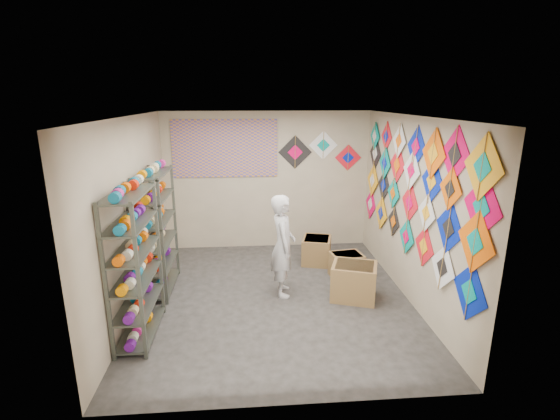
{
  "coord_description": "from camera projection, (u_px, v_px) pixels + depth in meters",
  "views": [
    {
      "loc": [
        -0.37,
        -5.58,
        2.95
      ],
      "look_at": [
        0.1,
        0.3,
        1.3
      ],
      "focal_mm": 26.0,
      "sensor_mm": 36.0,
      "label": 1
    }
  ],
  "objects": [
    {
      "name": "back_wall_kites",
      "position": [
        318.0,
        152.0,
        7.89
      ],
      "size": [
        1.64,
        0.02,
        0.79
      ],
      "color": "black",
      "rests_on": "room_walls"
    },
    {
      "name": "shelf_rack_front",
      "position": [
        135.0,
        266.0,
        4.98
      ],
      "size": [
        0.4,
        1.1,
        1.9
      ],
      "primitive_type": "cube",
      "color": "#4C5147",
      "rests_on": "ground"
    },
    {
      "name": "kite_wall_display",
      "position": [
        414.0,
        191.0,
        5.75
      ],
      "size": [
        0.05,
        4.3,
        2.08
      ],
      "color": "#051EAE",
      "rests_on": "room_walls"
    },
    {
      "name": "string_spools",
      "position": [
        147.0,
        241.0,
        5.57
      ],
      "size": [
        0.12,
        2.36,
        0.12
      ],
      "color": "#DE2794",
      "rests_on": "ground"
    },
    {
      "name": "poster",
      "position": [
        225.0,
        149.0,
        7.72
      ],
      "size": [
        2.0,
        0.01,
        1.1
      ],
      "primitive_type": "cube",
      "color": "#51479A",
      "rests_on": "room_walls"
    },
    {
      "name": "carton_b",
      "position": [
        346.0,
        266.0,
        6.83
      ],
      "size": [
        0.57,
        0.49,
        0.42
      ],
      "primitive_type": "cube",
      "rotation": [
        0.0,
        0.0,
        0.16
      ],
      "color": "olive",
      "rests_on": "ground"
    },
    {
      "name": "shelf_rack_back",
      "position": [
        157.0,
        232.0,
        6.22
      ],
      "size": [
        0.4,
        1.1,
        1.9
      ],
      "primitive_type": "cube",
      "color": "#4C5147",
      "rests_on": "ground"
    },
    {
      "name": "ground",
      "position": [
        275.0,
        297.0,
        6.18
      ],
      "size": [
        4.5,
        4.5,
        0.0
      ],
      "primitive_type": "plane",
      "color": "#2B2926"
    },
    {
      "name": "carton_a",
      "position": [
        354.0,
        281.0,
        6.1
      ],
      "size": [
        0.79,
        0.72,
        0.54
      ],
      "primitive_type": "cube",
      "rotation": [
        0.0,
        0.0,
        -0.33
      ],
      "color": "olive",
      "rests_on": "ground"
    },
    {
      "name": "carton_c",
      "position": [
        316.0,
        250.0,
        7.43
      ],
      "size": [
        0.62,
        0.65,
        0.48
      ],
      "primitive_type": "cube",
      "rotation": [
        0.0,
        0.0,
        -0.25
      ],
      "color": "olive",
      "rests_on": "ground"
    },
    {
      "name": "room_walls",
      "position": [
        275.0,
        192.0,
        5.74
      ],
      "size": [
        4.5,
        4.5,
        4.5
      ],
      "color": "#B8A88D",
      "rests_on": "ground"
    },
    {
      "name": "shopkeeper",
      "position": [
        283.0,
        246.0,
        6.11
      ],
      "size": [
        0.58,
        0.38,
        1.58
      ],
      "primitive_type": "imported",
      "rotation": [
        0.0,
        0.0,
        1.57
      ],
      "color": "silver",
      "rests_on": "ground"
    }
  ]
}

